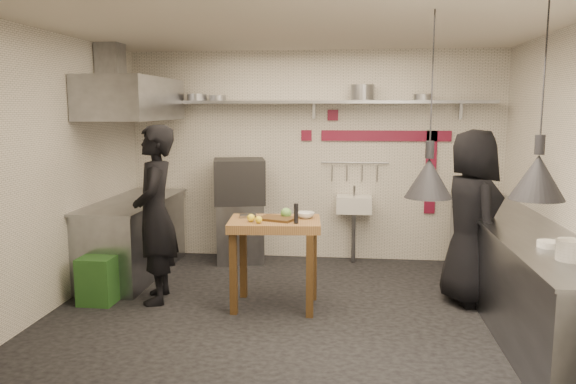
# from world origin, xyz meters

# --- Properties ---
(floor) EXTENTS (5.00, 5.00, 0.00)m
(floor) POSITION_xyz_m (0.00, 0.00, 0.00)
(floor) COLOR black
(floor) RESTS_ON ground
(ceiling) EXTENTS (5.00, 5.00, 0.00)m
(ceiling) POSITION_xyz_m (0.00, 0.00, 2.80)
(ceiling) COLOR beige
(ceiling) RESTS_ON floor
(wall_back) EXTENTS (5.00, 0.04, 2.80)m
(wall_back) POSITION_xyz_m (0.00, 2.10, 1.40)
(wall_back) COLOR beige
(wall_back) RESTS_ON floor
(wall_front) EXTENTS (5.00, 0.04, 2.80)m
(wall_front) POSITION_xyz_m (0.00, -2.10, 1.40)
(wall_front) COLOR beige
(wall_front) RESTS_ON floor
(wall_left) EXTENTS (0.04, 4.20, 2.80)m
(wall_left) POSITION_xyz_m (-2.50, 0.00, 1.40)
(wall_left) COLOR beige
(wall_left) RESTS_ON floor
(wall_right) EXTENTS (0.04, 4.20, 2.80)m
(wall_right) POSITION_xyz_m (2.50, 0.00, 1.40)
(wall_right) COLOR beige
(wall_right) RESTS_ON floor
(red_band_horiz) EXTENTS (1.70, 0.02, 0.14)m
(red_band_horiz) POSITION_xyz_m (0.95, 2.08, 1.68)
(red_band_horiz) COLOR maroon
(red_band_horiz) RESTS_ON wall_back
(red_band_vert) EXTENTS (0.14, 0.02, 1.10)m
(red_band_vert) POSITION_xyz_m (1.55, 2.08, 1.20)
(red_band_vert) COLOR maroon
(red_band_vert) RESTS_ON wall_back
(red_tile_a) EXTENTS (0.14, 0.02, 0.14)m
(red_tile_a) POSITION_xyz_m (0.25, 2.08, 1.95)
(red_tile_a) COLOR maroon
(red_tile_a) RESTS_ON wall_back
(red_tile_b) EXTENTS (0.14, 0.02, 0.14)m
(red_tile_b) POSITION_xyz_m (-0.10, 2.08, 1.68)
(red_tile_b) COLOR maroon
(red_tile_b) RESTS_ON wall_back
(back_shelf) EXTENTS (4.60, 0.34, 0.04)m
(back_shelf) POSITION_xyz_m (0.00, 1.92, 2.12)
(back_shelf) COLOR slate
(back_shelf) RESTS_ON wall_back
(shelf_bracket_left) EXTENTS (0.04, 0.06, 0.24)m
(shelf_bracket_left) POSITION_xyz_m (-1.90, 2.07, 2.02)
(shelf_bracket_left) COLOR slate
(shelf_bracket_left) RESTS_ON wall_back
(shelf_bracket_mid) EXTENTS (0.04, 0.06, 0.24)m
(shelf_bracket_mid) POSITION_xyz_m (0.00, 2.07, 2.02)
(shelf_bracket_mid) COLOR slate
(shelf_bracket_mid) RESTS_ON wall_back
(shelf_bracket_right) EXTENTS (0.04, 0.06, 0.24)m
(shelf_bracket_right) POSITION_xyz_m (1.90, 2.07, 2.02)
(shelf_bracket_right) COLOR slate
(shelf_bracket_right) RESTS_ON wall_back
(pan_far_left) EXTENTS (0.31, 0.31, 0.09)m
(pan_far_left) POSITION_xyz_m (-1.55, 1.92, 2.19)
(pan_far_left) COLOR slate
(pan_far_left) RESTS_ON back_shelf
(pan_mid_left) EXTENTS (0.29, 0.29, 0.07)m
(pan_mid_left) POSITION_xyz_m (-1.27, 1.92, 2.18)
(pan_mid_left) COLOR slate
(pan_mid_left) RESTS_ON back_shelf
(stock_pot) EXTENTS (0.37, 0.37, 0.20)m
(stock_pot) POSITION_xyz_m (0.63, 1.92, 2.24)
(stock_pot) COLOR slate
(stock_pot) RESTS_ON back_shelf
(pan_right) EXTENTS (0.31, 0.31, 0.08)m
(pan_right) POSITION_xyz_m (1.40, 1.92, 2.18)
(pan_right) COLOR slate
(pan_right) RESTS_ON back_shelf
(oven_stand) EXTENTS (0.73, 0.69, 0.80)m
(oven_stand) POSITION_xyz_m (-0.97, 1.80, 0.40)
(oven_stand) COLOR slate
(oven_stand) RESTS_ON floor
(combi_oven) EXTENTS (0.77, 0.74, 0.58)m
(combi_oven) POSITION_xyz_m (-0.96, 1.76, 1.09)
(combi_oven) COLOR black
(combi_oven) RESTS_ON oven_stand
(oven_door) EXTENTS (0.46, 0.13, 0.46)m
(oven_door) POSITION_xyz_m (-0.92, 1.47, 1.09)
(oven_door) COLOR maroon
(oven_door) RESTS_ON combi_oven
(oven_glass) EXTENTS (0.38, 0.10, 0.34)m
(oven_glass) POSITION_xyz_m (-0.99, 1.48, 1.09)
(oven_glass) COLOR black
(oven_glass) RESTS_ON oven_door
(hand_sink) EXTENTS (0.46, 0.34, 0.22)m
(hand_sink) POSITION_xyz_m (0.55, 1.92, 0.78)
(hand_sink) COLOR silver
(hand_sink) RESTS_ON wall_back
(sink_tap) EXTENTS (0.03, 0.03, 0.14)m
(sink_tap) POSITION_xyz_m (0.55, 1.92, 0.96)
(sink_tap) COLOR slate
(sink_tap) RESTS_ON hand_sink
(sink_drain) EXTENTS (0.06, 0.06, 0.66)m
(sink_drain) POSITION_xyz_m (0.55, 1.88, 0.34)
(sink_drain) COLOR slate
(sink_drain) RESTS_ON floor
(utensil_rail) EXTENTS (0.90, 0.02, 0.02)m
(utensil_rail) POSITION_xyz_m (0.55, 2.06, 1.32)
(utensil_rail) COLOR slate
(utensil_rail) RESTS_ON wall_back
(counter_right) EXTENTS (0.70, 3.80, 0.90)m
(counter_right) POSITION_xyz_m (2.15, 0.00, 0.45)
(counter_right) COLOR slate
(counter_right) RESTS_ON floor
(counter_right_top) EXTENTS (0.76, 3.90, 0.03)m
(counter_right_top) POSITION_xyz_m (2.15, 0.00, 0.92)
(counter_right_top) COLOR slate
(counter_right_top) RESTS_ON counter_right
(plate_stack) EXTENTS (0.28, 0.28, 0.15)m
(plate_stack) POSITION_xyz_m (2.12, -1.24, 1.01)
(plate_stack) COLOR silver
(plate_stack) RESTS_ON counter_right_top
(small_bowl_right) EXTENTS (0.24, 0.24, 0.05)m
(small_bowl_right) POSITION_xyz_m (2.10, -0.84, 0.96)
(small_bowl_right) COLOR silver
(small_bowl_right) RESTS_ON counter_right_top
(counter_left) EXTENTS (0.70, 1.90, 0.90)m
(counter_left) POSITION_xyz_m (-2.15, 1.05, 0.45)
(counter_left) COLOR slate
(counter_left) RESTS_ON floor
(counter_left_top) EXTENTS (0.76, 2.00, 0.03)m
(counter_left_top) POSITION_xyz_m (-2.15, 1.05, 0.92)
(counter_left_top) COLOR slate
(counter_left_top) RESTS_ON counter_left
(extractor_hood) EXTENTS (0.78, 1.60, 0.50)m
(extractor_hood) POSITION_xyz_m (-2.10, 1.05, 2.15)
(extractor_hood) COLOR slate
(extractor_hood) RESTS_ON ceiling
(hood_duct) EXTENTS (0.28, 0.28, 0.50)m
(hood_duct) POSITION_xyz_m (-2.35, 1.05, 2.55)
(hood_duct) COLOR slate
(hood_duct) RESTS_ON ceiling
(green_bin) EXTENTS (0.37, 0.37, 0.50)m
(green_bin) POSITION_xyz_m (-2.13, -0.00, 0.25)
(green_bin) COLOR #25551F
(green_bin) RESTS_ON floor
(prep_table) EXTENTS (0.97, 0.71, 0.92)m
(prep_table) POSITION_xyz_m (-0.26, 0.09, 0.46)
(prep_table) COLOR olive
(prep_table) RESTS_ON floor
(cutting_board) EXTENTS (0.42, 0.36, 0.02)m
(cutting_board) POSITION_xyz_m (-0.24, 0.08, 0.93)
(cutting_board) COLOR #472F16
(cutting_board) RESTS_ON prep_table
(pepper_mill) EXTENTS (0.05, 0.05, 0.20)m
(pepper_mill) POSITION_xyz_m (-0.03, -0.09, 1.02)
(pepper_mill) COLOR black
(pepper_mill) RESTS_ON prep_table
(lemon_a) EXTENTS (0.09, 0.09, 0.08)m
(lemon_a) POSITION_xyz_m (-0.48, -0.05, 0.96)
(lemon_a) COLOR yellow
(lemon_a) RESTS_ON prep_table
(lemon_b) EXTENTS (0.08, 0.08, 0.07)m
(lemon_b) POSITION_xyz_m (-0.39, -0.12, 0.96)
(lemon_b) COLOR yellow
(lemon_b) RESTS_ON prep_table
(veg_ball) EXTENTS (0.12, 0.12, 0.11)m
(veg_ball) POSITION_xyz_m (-0.16, 0.18, 0.97)
(veg_ball) COLOR #619C44
(veg_ball) RESTS_ON prep_table
(steel_tray) EXTENTS (0.19, 0.14, 0.03)m
(steel_tray) POSITION_xyz_m (-0.55, 0.16, 0.94)
(steel_tray) COLOR slate
(steel_tray) RESTS_ON prep_table
(bowl) EXTENTS (0.20, 0.20, 0.06)m
(bowl) POSITION_xyz_m (0.04, 0.21, 0.95)
(bowl) COLOR silver
(bowl) RESTS_ON prep_table
(heat_lamp_near) EXTENTS (0.45, 0.45, 1.48)m
(heat_lamp_near) POSITION_xyz_m (1.13, -0.87, 2.06)
(heat_lamp_near) COLOR black
(heat_lamp_near) RESTS_ON ceiling
(heat_lamp_far) EXTENTS (0.50, 0.50, 1.41)m
(heat_lamp_far) POSITION_xyz_m (1.83, -1.31, 2.10)
(heat_lamp_far) COLOR black
(heat_lamp_far) RESTS_ON ceiling
(chef_left) EXTENTS (0.59, 0.77, 1.87)m
(chef_left) POSITION_xyz_m (-1.54, 0.14, 0.94)
(chef_left) COLOR black
(chef_left) RESTS_ON floor
(chef_right) EXTENTS (0.77, 1.00, 1.83)m
(chef_right) POSITION_xyz_m (1.75, 0.45, 0.91)
(chef_right) COLOR black
(chef_right) RESTS_ON floor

